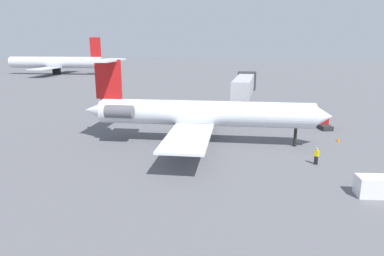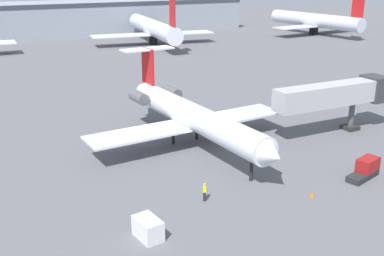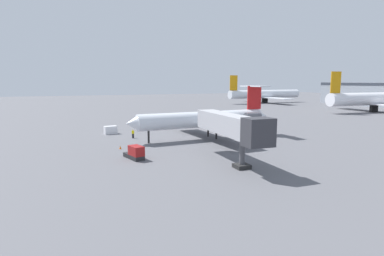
{
  "view_description": "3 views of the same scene",
  "coord_description": "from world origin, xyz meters",
  "px_view_note": "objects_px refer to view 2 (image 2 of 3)",
  "views": [
    {
      "loc": [
        -38.4,
        -4.94,
        11.67
      ],
      "look_at": [
        -1.04,
        2.39,
        2.21
      ],
      "focal_mm": 32.2,
      "sensor_mm": 36.0,
      "label": 1
    },
    {
      "loc": [
        -22.44,
        -42.41,
        19.19
      ],
      "look_at": [
        0.36,
        1.01,
        2.41
      ],
      "focal_mm": 43.1,
      "sensor_mm": 36.0,
      "label": 2
    },
    {
      "loc": [
        54.22,
        -22.56,
        10.61
      ],
      "look_at": [
        0.93,
        -1.0,
        2.15
      ],
      "focal_mm": 29.74,
      "sensor_mm": 36.0,
      "label": 3
    }
  ],
  "objects_px": {
    "cargo_container_uld": "(148,228)",
    "baggage_tug_lead": "(365,169)",
    "regional_jet": "(190,115)",
    "parked_airliner_centre": "(153,28)",
    "ground_crew_marshaller": "(205,192)",
    "parked_airliner_east_mid": "(315,21)",
    "traffic_cone_near": "(312,194)",
    "jet_bridge": "(339,94)"
  },
  "relations": [
    {
      "from": "baggage_tug_lead",
      "to": "cargo_container_uld",
      "type": "distance_m",
      "value": 23.0
    },
    {
      "from": "jet_bridge",
      "to": "parked_airliner_east_mid",
      "type": "xyz_separation_m",
      "value": [
        61.47,
        72.76,
        -0.52
      ]
    },
    {
      "from": "ground_crew_marshaller",
      "to": "baggage_tug_lead",
      "type": "bearing_deg",
      "value": -10.59
    },
    {
      "from": "regional_jet",
      "to": "ground_crew_marshaller",
      "type": "relative_size",
      "value": 17.32
    },
    {
      "from": "regional_jet",
      "to": "cargo_container_uld",
      "type": "xyz_separation_m",
      "value": [
        -11.96,
        -16.0,
        -2.85
      ]
    },
    {
      "from": "jet_bridge",
      "to": "baggage_tug_lead",
      "type": "bearing_deg",
      "value": -122.27
    },
    {
      "from": "baggage_tug_lead",
      "to": "parked_airliner_east_mid",
      "type": "xyz_separation_m",
      "value": [
        68.59,
        84.04,
        3.55
      ]
    },
    {
      "from": "regional_jet",
      "to": "parked_airliner_centre",
      "type": "relative_size",
      "value": 0.73
    },
    {
      "from": "ground_crew_marshaller",
      "to": "parked_airliner_centre",
      "type": "xyz_separation_m",
      "value": [
        31.81,
        85.6,
        3.58
      ]
    },
    {
      "from": "cargo_container_uld",
      "to": "parked_airliner_east_mid",
      "type": "bearing_deg",
      "value": 42.6
    },
    {
      "from": "baggage_tug_lead",
      "to": "jet_bridge",
      "type": "bearing_deg",
      "value": 57.73
    },
    {
      "from": "regional_jet",
      "to": "parked_airliner_east_mid",
      "type": "height_order",
      "value": "parked_airliner_east_mid"
    },
    {
      "from": "baggage_tug_lead",
      "to": "cargo_container_uld",
      "type": "bearing_deg",
      "value": -179.56
    },
    {
      "from": "regional_jet",
      "to": "parked_airliner_centre",
      "type": "bearing_deg",
      "value": 69.97
    },
    {
      "from": "regional_jet",
      "to": "cargo_container_uld",
      "type": "bearing_deg",
      "value": -126.77
    },
    {
      "from": "jet_bridge",
      "to": "ground_crew_marshaller",
      "type": "bearing_deg",
      "value": -160.65
    },
    {
      "from": "ground_crew_marshaller",
      "to": "traffic_cone_near",
      "type": "relative_size",
      "value": 3.07
    },
    {
      "from": "traffic_cone_near",
      "to": "parked_airliner_centre",
      "type": "bearing_deg",
      "value": 75.63
    },
    {
      "from": "regional_jet",
      "to": "parked_airliner_east_mid",
      "type": "distance_m",
      "value": 104.86
    },
    {
      "from": "ground_crew_marshaller",
      "to": "baggage_tug_lead",
      "type": "relative_size",
      "value": 0.4
    },
    {
      "from": "traffic_cone_near",
      "to": "parked_airliner_centre",
      "type": "xyz_separation_m",
      "value": [
        22.92,
        89.46,
        4.16
      ]
    },
    {
      "from": "cargo_container_uld",
      "to": "parked_airliner_centre",
      "type": "xyz_separation_m",
      "value": [
        38.5,
        88.83,
        3.64
      ]
    },
    {
      "from": "baggage_tug_lead",
      "to": "parked_airliner_east_mid",
      "type": "relative_size",
      "value": 0.12
    },
    {
      "from": "parked_airliner_east_mid",
      "to": "ground_crew_marshaller",
      "type": "bearing_deg",
      "value": -136.35
    },
    {
      "from": "regional_jet",
      "to": "traffic_cone_near",
      "type": "xyz_separation_m",
      "value": [
        3.63,
        -16.63,
        -3.38
      ]
    },
    {
      "from": "traffic_cone_near",
      "to": "parked_airliner_east_mid",
      "type": "height_order",
      "value": "parked_airliner_east_mid"
    },
    {
      "from": "jet_bridge",
      "to": "parked_airliner_centre",
      "type": "height_order",
      "value": "parked_airliner_centre"
    },
    {
      "from": "regional_jet",
      "to": "baggage_tug_lead",
      "type": "bearing_deg",
      "value": -55.1
    },
    {
      "from": "cargo_container_uld",
      "to": "traffic_cone_near",
      "type": "xyz_separation_m",
      "value": [
        15.59,
        -0.63,
        -0.53
      ]
    },
    {
      "from": "ground_crew_marshaller",
      "to": "parked_airliner_east_mid",
      "type": "distance_m",
      "value": 117.38
    },
    {
      "from": "jet_bridge",
      "to": "baggage_tug_lead",
      "type": "relative_size",
      "value": 3.85
    },
    {
      "from": "jet_bridge",
      "to": "traffic_cone_near",
      "type": "xyz_separation_m",
      "value": [
        -14.53,
        -12.08,
        -4.63
      ]
    },
    {
      "from": "jet_bridge",
      "to": "ground_crew_marshaller",
      "type": "distance_m",
      "value": 25.15
    },
    {
      "from": "baggage_tug_lead",
      "to": "parked_airliner_centre",
      "type": "xyz_separation_m",
      "value": [
        15.51,
        88.65,
        3.6
      ]
    },
    {
      "from": "ground_crew_marshaller",
      "to": "baggage_tug_lead",
      "type": "height_order",
      "value": "baggage_tug_lead"
    },
    {
      "from": "regional_jet",
      "to": "traffic_cone_near",
      "type": "height_order",
      "value": "regional_jet"
    },
    {
      "from": "cargo_container_uld",
      "to": "baggage_tug_lead",
      "type": "bearing_deg",
      "value": 0.44
    },
    {
      "from": "parked_airliner_east_mid",
      "to": "parked_airliner_centre",
      "type": "bearing_deg",
      "value": 175.03
    },
    {
      "from": "cargo_container_uld",
      "to": "parked_airliner_east_mid",
      "type": "distance_m",
      "value": 124.47
    },
    {
      "from": "traffic_cone_near",
      "to": "parked_airliner_east_mid",
      "type": "relative_size",
      "value": 0.02
    },
    {
      "from": "parked_airliner_centre",
      "to": "ground_crew_marshaller",
      "type": "bearing_deg",
      "value": -110.38
    },
    {
      "from": "cargo_container_uld",
      "to": "parked_airliner_centre",
      "type": "relative_size",
      "value": 0.07
    }
  ]
}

